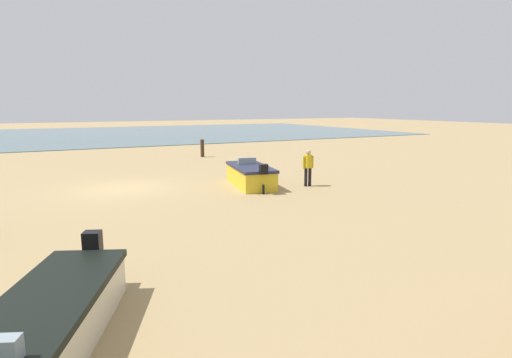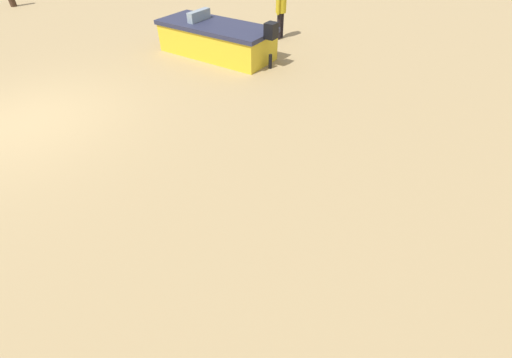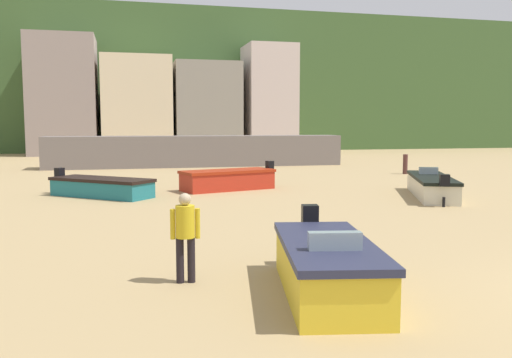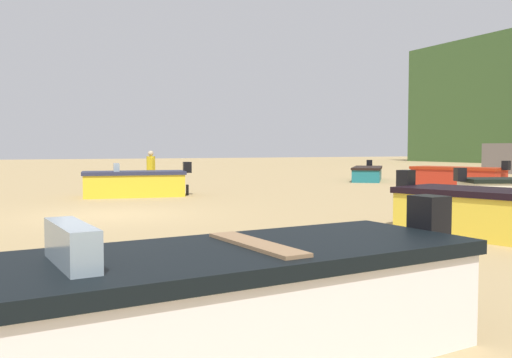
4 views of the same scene
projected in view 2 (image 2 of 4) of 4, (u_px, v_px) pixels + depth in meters
ground_plane at (26, 123)px, 7.38m from camera, size 160.00×160.00×0.00m
boat_yellow_0 at (217, 39)px, 10.17m from camera, size 2.08×3.92×1.22m
beach_walker_foreground at (281, 8)px, 11.06m from camera, size 0.54×0.37×1.62m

